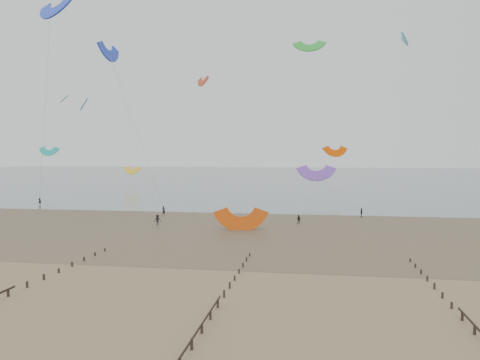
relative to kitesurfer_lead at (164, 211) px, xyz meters
name	(u,v)px	position (x,y,z in m)	size (l,w,h in m)	color
ground	(190,283)	(17.53, -45.52, -0.87)	(500.00, 500.00, 0.00)	brown
sea_and_shore	(220,225)	(13.45, -11.11, -0.86)	(500.00, 665.00, 0.03)	#475654
kitesurfer_lead	(164,211)	(0.00, 0.00, 0.00)	(0.64, 0.42, 1.74)	black
kitesurfers	(377,214)	(40.38, 1.16, -0.01)	(108.56, 30.61, 1.80)	black
grounded_kite	(241,230)	(17.63, -15.23, -0.87)	(7.13, 3.73, 5.43)	#E5510E
kites_airborne	(236,118)	(7.82, 38.76, 20.78)	(220.76, 102.28, 38.88)	#A41C37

